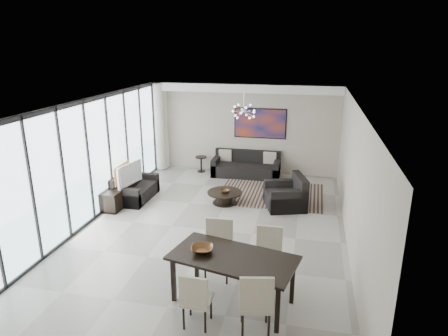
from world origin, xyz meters
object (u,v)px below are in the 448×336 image
(tv_console, at_px, (121,193))
(dining_table, at_px, (233,261))
(coffee_table, at_px, (225,197))
(sofa_main, at_px, (246,168))
(television, at_px, (127,174))

(tv_console, distance_m, dining_table, 5.22)
(dining_table, bearing_deg, tv_console, 136.36)
(coffee_table, distance_m, sofa_main, 2.43)
(coffee_table, bearing_deg, dining_table, -75.82)
(coffee_table, bearing_deg, television, -169.48)
(sofa_main, bearing_deg, dining_table, -82.49)
(television, relative_size, dining_table, 0.46)
(coffee_table, xyz_separation_m, tv_console, (-2.72, -0.54, 0.07))
(tv_console, bearing_deg, coffee_table, 11.31)
(coffee_table, xyz_separation_m, sofa_main, (0.18, 2.42, 0.08))
(coffee_table, relative_size, tv_console, 0.57)
(sofa_main, xyz_separation_m, dining_table, (0.86, -6.55, 0.49))
(sofa_main, bearing_deg, television, -133.39)
(television, bearing_deg, coffee_table, -68.99)
(coffee_table, bearing_deg, tv_console, -168.69)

